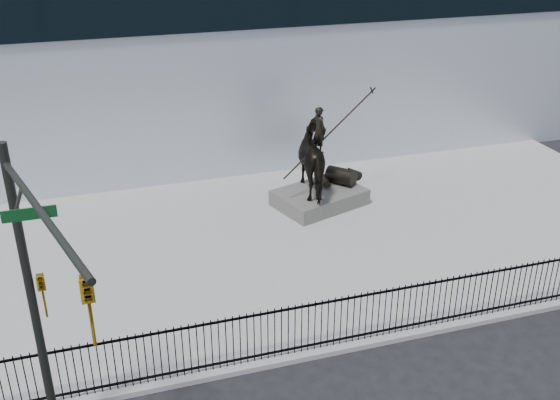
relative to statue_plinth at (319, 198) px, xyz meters
name	(u,v)px	position (x,y,z in m)	size (l,w,h in m)	color
ground	(352,380)	(-2.62, -9.37, -0.45)	(120.00, 120.00, 0.00)	black
plaza	(272,245)	(-2.62, -2.37, -0.37)	(30.00, 12.00, 0.15)	#969794
building	(194,39)	(-2.62, 10.63, 4.05)	(44.00, 14.00, 9.00)	silver
picket_fence	(335,321)	(-2.62, -8.12, 0.45)	(22.10, 0.10, 1.50)	black
statue_plinth	(319,198)	(0.00, 0.00, 0.00)	(3.19, 2.20, 0.60)	#4F4C48
equestrian_statue	(322,159)	(0.06, 0.02, 1.55)	(3.91, 3.08, 3.47)	black
traffic_signal_left	(42,305)	(-9.37, -9.99, 3.58)	(1.52, 4.84, 7.00)	black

